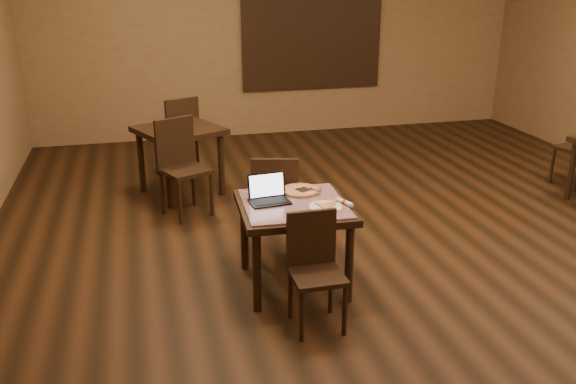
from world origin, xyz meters
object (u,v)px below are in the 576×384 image
object	(u,v)px
chair_main_near	(315,263)
pizza_pan	(300,192)
other_table_b_chair_near	(181,161)
other_table_b_chair_far	(179,133)
tiled_table	(294,214)
laptop	(268,194)
chair_main_far	(275,200)
other_table_b	(179,139)

from	to	relation	value
chair_main_near	pizza_pan	world-z (taller)	chair_main_near
other_table_b_chair_near	other_table_b_chair_far	bearing A→B (deg)	62.10
chair_main_near	pizza_pan	distance (m)	0.91
tiled_table	pizza_pan	bearing A→B (deg)	66.06
chair_main_near	laptop	distance (m)	0.81
chair_main_far	other_table_b_chair_near	xyz separation A→B (m)	(-0.77, 1.33, 0.04)
chair_main_near	other_table_b	size ratio (longest dim) A/B	0.76
chair_main_far	other_table_b_chair_near	world-z (taller)	other_table_b_chair_near
chair_main_far	other_table_b_chair_far	bearing A→B (deg)	-60.74
chair_main_near	other_table_b_chair_far	size ratio (longest dim) A/B	0.83
tiled_table	chair_main_near	size ratio (longest dim) A/B	1.07
chair_main_far	chair_main_near	bearing A→B (deg)	105.35
pizza_pan	other_table_b_chair_far	bearing A→B (deg)	105.66
laptop	other_table_b	size ratio (longest dim) A/B	0.30
chair_main_near	tiled_table	bearing A→B (deg)	89.64
chair_main_far	other_table_b_chair_near	bearing A→B (deg)	-45.58
pizza_pan	other_table_b_chair_near	size ratio (longest dim) A/B	0.35
tiled_table	other_table_b_chair_near	size ratio (longest dim) A/B	0.89
tiled_table	other_table_b_chair_near	bearing A→B (deg)	114.76
chair_main_near	other_table_b_chair_near	world-z (taller)	other_table_b_chair_near
chair_main_near	other_table_b_chair_near	xyz separation A→B (m)	(-0.79, 2.56, 0.10)
pizza_pan	chair_main_far	bearing A→B (deg)	110.72
laptop	other_table_b	xyz separation A→B (m)	(-0.55, 2.47, -0.13)
other_table_b_chair_far	tiled_table	bearing A→B (deg)	78.13
laptop	pizza_pan	world-z (taller)	laptop
other_table_b	other_table_b_chair_far	distance (m)	0.64
laptop	other_table_b_chair_near	world-z (taller)	other_table_b_chair_near
chair_main_near	other_table_b	distance (m)	3.29
chair_main_near	chair_main_far	distance (m)	1.24
other_table_b_chair_near	tiled_table	bearing A→B (deg)	-92.25
pizza_pan	other_table_b	bearing A→B (deg)	110.46
tiled_table	pizza_pan	xyz separation A→B (m)	(0.12, 0.24, 0.11)
tiled_table	other_table_b	xyz separation A→B (m)	(-0.75, 2.58, 0.03)
laptop	chair_main_far	bearing A→B (deg)	65.34
tiled_table	other_table_b_chair_far	size ratio (longest dim) A/B	0.89
chair_main_near	other_table_b	bearing A→B (deg)	102.90
chair_main_far	tiled_table	bearing A→B (deg)	106.39
chair_main_far	laptop	distance (m)	0.60
other_table_b	chair_main_near	bearing A→B (deg)	-101.17
chair_main_near	other_table_b_chair_near	size ratio (longest dim) A/B	0.83
other_table_b_chair_near	other_table_b_chair_far	world-z (taller)	same
other_table_b	tiled_table	bearing A→B (deg)	-98.12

